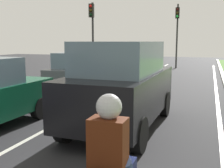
{
  "coord_description": "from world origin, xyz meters",
  "views": [
    {
      "loc": [
        3.25,
        2.09,
        2.29
      ],
      "look_at": [
        0.9,
        8.67,
        1.2
      ],
      "focal_mm": 44.18,
      "sensor_mm": 36.0,
      "label": 1
    }
  ],
  "objects_px": {
    "rider_person": "(109,144)",
    "traffic_light_overhead_left": "(92,25)",
    "car_hatchback_far": "(78,72)",
    "car_suv_ahead": "(122,84)",
    "traffic_light_far_median": "(177,26)"
  },
  "relations": [
    {
      "from": "rider_person",
      "to": "traffic_light_overhead_left",
      "type": "relative_size",
      "value": 0.24
    },
    {
      "from": "car_hatchback_far",
      "to": "traffic_light_overhead_left",
      "type": "distance_m",
      "value": 7.02
    },
    {
      "from": "car_suv_ahead",
      "to": "traffic_light_overhead_left",
      "type": "height_order",
      "value": "traffic_light_overhead_left"
    },
    {
      "from": "rider_person",
      "to": "traffic_light_far_median",
      "type": "distance_m",
      "value": 21.67
    },
    {
      "from": "traffic_light_overhead_left",
      "to": "traffic_light_far_median",
      "type": "relative_size",
      "value": 0.91
    },
    {
      "from": "rider_person",
      "to": "car_suv_ahead",
      "type": "bearing_deg",
      "value": 105.14
    },
    {
      "from": "rider_person",
      "to": "car_hatchback_far",
      "type": "bearing_deg",
      "value": 117.94
    },
    {
      "from": "car_suv_ahead",
      "to": "traffic_light_far_median",
      "type": "distance_m",
      "value": 17.49
    },
    {
      "from": "car_hatchback_far",
      "to": "rider_person",
      "type": "relative_size",
      "value": 3.2
    },
    {
      "from": "car_suv_ahead",
      "to": "rider_person",
      "type": "relative_size",
      "value": 3.89
    },
    {
      "from": "traffic_light_overhead_left",
      "to": "traffic_light_far_median",
      "type": "height_order",
      "value": "traffic_light_far_median"
    },
    {
      "from": "traffic_light_far_median",
      "to": "car_hatchback_far",
      "type": "bearing_deg",
      "value": -103.31
    },
    {
      "from": "car_suv_ahead",
      "to": "car_hatchback_far",
      "type": "xyz_separation_m",
      "value": [
        -3.6,
        4.65,
        -0.28
      ]
    },
    {
      "from": "car_hatchback_far",
      "to": "rider_person",
      "type": "distance_m",
      "value": 10.0
    },
    {
      "from": "car_suv_ahead",
      "to": "traffic_light_far_median",
      "type": "xyz_separation_m",
      "value": [
        -0.6,
        17.31,
        2.43
      ]
    }
  ]
}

